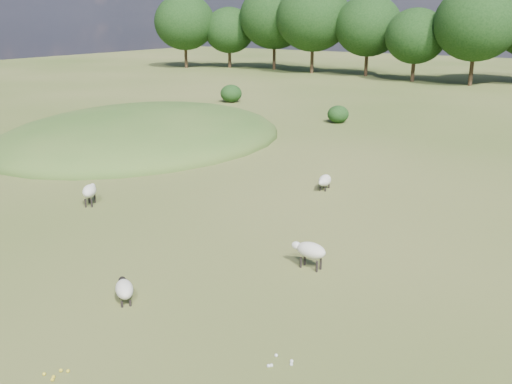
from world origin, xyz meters
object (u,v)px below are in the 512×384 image
Objects in this scene: sheep_1 at (124,289)px; sheep_2 at (310,250)px; sheep_4 at (90,191)px; sheep_5 at (325,181)px.

sheep_2 is at bearing -86.42° from sheep_1.
sheep_4 is 10.23m from sheep_5.
sheep_5 is at bearing -64.23° from sheep_2.
sheep_2 is 1.01× the size of sheep_4.
sheep_1 is 0.90× the size of sheep_2.
sheep_5 is (7.11, 7.34, -0.18)m from sheep_4.
sheep_4 is at bearing 2.49° from sheep_1.
sheep_1 is at bearing -8.73° from sheep_5.
sheep_5 is (-0.28, 12.51, 0.03)m from sheep_1.
sheep_2 reaches higher than sheep_5.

